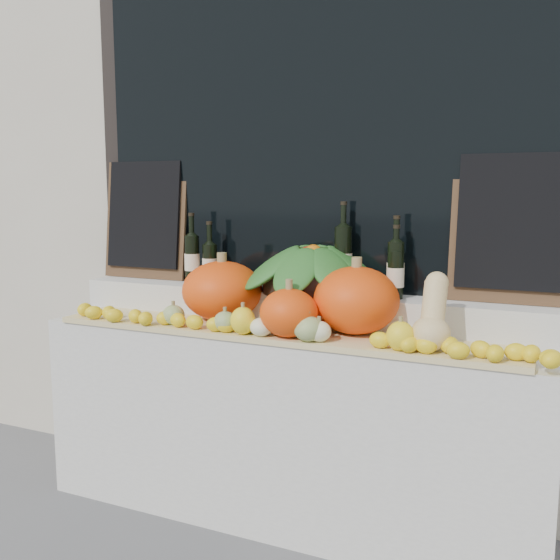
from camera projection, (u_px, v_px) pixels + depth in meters
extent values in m
cube|color=beige|center=(343.00, 47.00, 3.27)|extent=(7.00, 0.90, 4.50)
cube|color=black|center=(311.00, 106.00, 2.91)|extent=(2.40, 0.04, 2.10)
cube|color=black|center=(308.00, 105.00, 2.89)|extent=(2.20, 0.02, 2.00)
cube|color=silver|center=(287.00, 424.00, 2.87)|extent=(2.30, 0.55, 0.88)
cube|color=silver|center=(300.00, 307.00, 2.94)|extent=(2.30, 0.25, 0.16)
cube|color=tan|center=(275.00, 333.00, 2.70)|extent=(2.10, 0.32, 0.02)
ellipsoid|color=#FF500D|center=(222.00, 291.00, 2.90)|extent=(0.49, 0.49, 0.28)
ellipsoid|color=#FF500D|center=(356.00, 300.00, 2.62)|extent=(0.38, 0.38, 0.29)
ellipsoid|color=#FF500D|center=(289.00, 313.00, 2.57)|extent=(0.31, 0.31, 0.20)
ellipsoid|color=#E6C587|center=(431.00, 333.00, 2.35)|extent=(0.15, 0.15, 0.13)
cylinder|color=#E6C587|center=(434.00, 303.00, 2.38)|extent=(0.09, 0.14, 0.18)
sphere|color=#E6C587|center=(437.00, 283.00, 2.41)|extent=(0.09, 0.09, 0.09)
ellipsoid|color=#3C7021|center=(308.00, 329.00, 2.50)|extent=(0.12, 0.12, 0.10)
cylinder|color=olive|center=(309.00, 313.00, 2.49)|extent=(0.02, 0.02, 0.02)
ellipsoid|color=#3C7021|center=(225.00, 322.00, 2.67)|extent=(0.10, 0.10, 0.09)
cylinder|color=olive|center=(225.00, 309.00, 2.66)|extent=(0.02, 0.02, 0.02)
ellipsoid|color=#F9F9C7|center=(261.00, 327.00, 2.59)|extent=(0.10, 0.10, 0.08)
cylinder|color=olive|center=(261.00, 315.00, 2.58)|extent=(0.02, 0.02, 0.02)
ellipsoid|color=yellow|center=(243.00, 321.00, 2.62)|extent=(0.11, 0.11, 0.12)
cylinder|color=olive|center=(243.00, 304.00, 2.61)|extent=(0.02, 0.02, 0.02)
ellipsoid|color=#F9F9C7|center=(319.00, 331.00, 2.49)|extent=(0.10, 0.10, 0.08)
cylinder|color=olive|center=(319.00, 318.00, 2.49)|extent=(0.02, 0.02, 0.02)
ellipsoid|color=yellow|center=(400.00, 336.00, 2.36)|extent=(0.11, 0.11, 0.11)
cylinder|color=olive|center=(401.00, 318.00, 2.35)|extent=(0.02, 0.02, 0.02)
ellipsoid|color=#3C7021|center=(173.00, 315.00, 2.81)|extent=(0.10, 0.10, 0.09)
cylinder|color=olive|center=(173.00, 303.00, 2.80)|extent=(0.02, 0.02, 0.02)
cylinder|color=black|center=(313.00, 281.00, 2.87)|extent=(0.47, 0.47, 0.10)
cylinder|color=black|center=(192.00, 260.00, 3.12)|extent=(0.07, 0.07, 0.24)
cylinder|color=black|center=(191.00, 226.00, 3.10)|extent=(0.03, 0.03, 0.10)
cylinder|color=beige|center=(192.00, 262.00, 3.12)|extent=(0.08, 0.08, 0.08)
cylinder|color=black|center=(191.00, 214.00, 3.09)|extent=(0.03, 0.03, 0.02)
cylinder|color=black|center=(210.00, 265.00, 3.09)|extent=(0.07, 0.07, 0.20)
cylinder|color=black|center=(209.00, 234.00, 3.07)|extent=(0.03, 0.03, 0.10)
cylinder|color=beige|center=(210.00, 267.00, 3.10)|extent=(0.08, 0.08, 0.08)
cylinder|color=black|center=(209.00, 223.00, 3.06)|extent=(0.03, 0.03, 0.02)
cylinder|color=black|center=(343.00, 260.00, 2.84)|extent=(0.08, 0.08, 0.30)
cylinder|color=black|center=(344.00, 216.00, 2.81)|extent=(0.03, 0.03, 0.10)
cylinder|color=beige|center=(343.00, 262.00, 2.84)|extent=(0.08, 0.08, 0.08)
cylinder|color=black|center=(344.00, 203.00, 2.80)|extent=(0.03, 0.03, 0.02)
cylinder|color=black|center=(395.00, 270.00, 2.70)|extent=(0.07, 0.07, 0.25)
cylinder|color=black|center=(396.00, 230.00, 2.68)|extent=(0.03, 0.03, 0.10)
cylinder|color=beige|center=(395.00, 273.00, 2.70)|extent=(0.08, 0.08, 0.08)
cylinder|color=black|center=(397.00, 217.00, 2.67)|extent=(0.03, 0.03, 0.02)
cylinder|color=black|center=(395.00, 275.00, 2.70)|extent=(0.07, 0.07, 0.21)
cylinder|color=black|center=(396.00, 240.00, 2.68)|extent=(0.03, 0.03, 0.10)
cylinder|color=beige|center=(395.00, 277.00, 2.70)|extent=(0.08, 0.08, 0.08)
cylinder|color=black|center=(397.00, 227.00, 2.67)|extent=(0.03, 0.03, 0.02)
cube|color=#4C331E|center=(146.00, 220.00, 3.32)|extent=(0.50, 0.09, 0.62)
cube|color=black|center=(144.00, 215.00, 3.30)|extent=(0.44, 0.08, 0.56)
cube|color=#4C331E|center=(513.00, 229.00, 2.57)|extent=(0.50, 0.09, 0.62)
cube|color=black|center=(513.00, 222.00, 2.55)|extent=(0.44, 0.08, 0.56)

